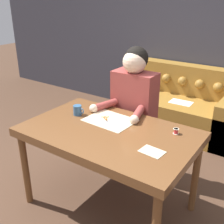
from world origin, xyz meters
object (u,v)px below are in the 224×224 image
object	(u,v)px
couch	(177,106)
thread_spool	(176,131)
scissors	(106,119)
person	(133,111)
dining_table	(109,138)
mug	(78,110)

from	to	relation	value
couch	thread_spool	bearing A→B (deg)	-69.00
couch	scissors	size ratio (longest dim) A/B	7.99
person	scissors	world-z (taller)	person
couch	thread_spool	xyz separation A→B (m)	(0.62, -1.62, 0.47)
dining_table	thread_spool	bearing A→B (deg)	28.03
couch	thread_spool	world-z (taller)	couch
couch	thread_spool	size ratio (longest dim) A/B	35.87
scissors	thread_spool	bearing A→B (deg)	9.27
mug	thread_spool	distance (m)	0.89
couch	thread_spool	distance (m)	1.80
mug	thread_spool	world-z (taller)	mug
couch	scissors	distance (m)	1.78
scissors	mug	size ratio (longest dim) A/B	1.79
dining_table	scissors	bearing A→B (deg)	131.35
dining_table	person	distance (m)	0.60
scissors	mug	bearing A→B (deg)	-167.92
person	dining_table	bearing A→B (deg)	-79.14
person	scissors	size ratio (longest dim) A/B	6.61
dining_table	mug	xyz separation A→B (m)	(-0.41, 0.09, 0.12)
mug	couch	bearing A→B (deg)	81.80
person	mug	bearing A→B (deg)	-120.75
couch	person	size ratio (longest dim) A/B	1.21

